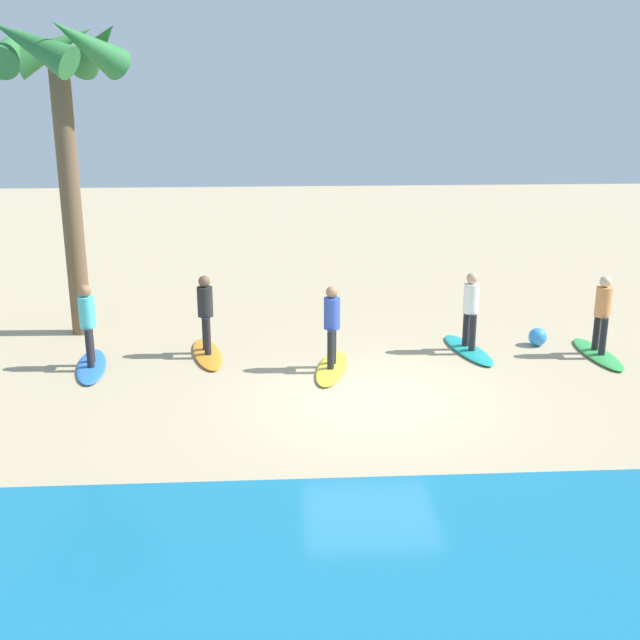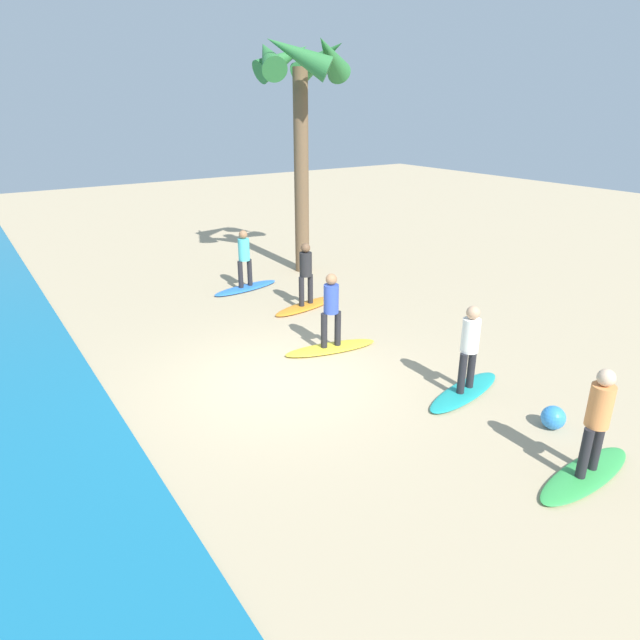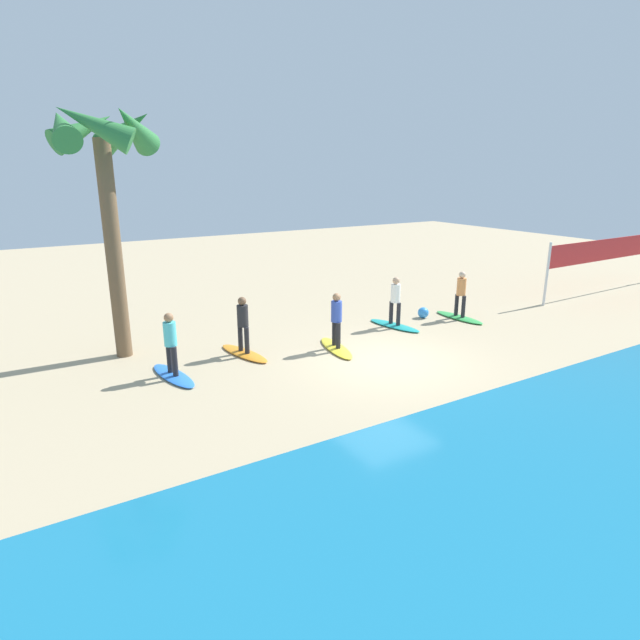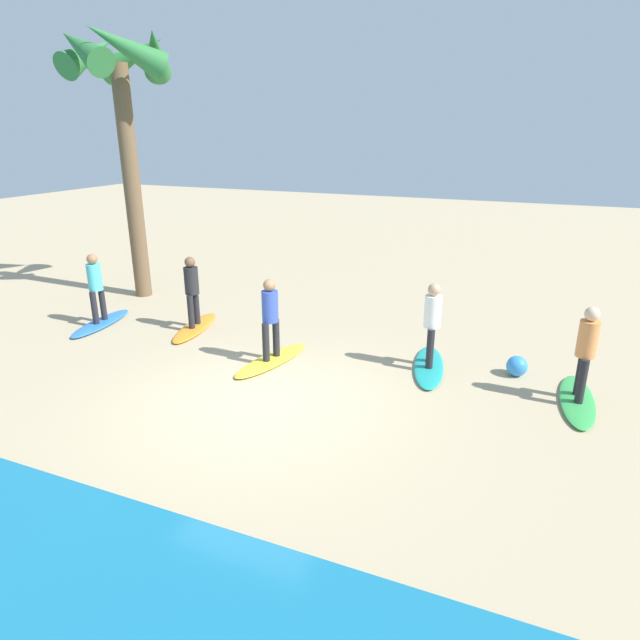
# 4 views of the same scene
# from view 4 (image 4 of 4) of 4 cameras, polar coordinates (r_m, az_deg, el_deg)

# --- Properties ---
(ground_plane) EXTENTS (60.00, 60.00, 0.00)m
(ground_plane) POSITION_cam_4_polar(r_m,az_deg,el_deg) (9.55, -6.19, -8.49)
(ground_plane) COLOR tan
(surfboard_green) EXTENTS (0.66, 2.12, 0.09)m
(surfboard_green) POSITION_cam_4_polar(r_m,az_deg,el_deg) (10.42, 25.27, -7.61)
(surfboard_green) COLOR green
(surfboard_green) RESTS_ON ground
(surfer_green) EXTENTS (0.32, 0.46, 1.64)m
(surfer_green) POSITION_cam_4_polar(r_m,az_deg,el_deg) (10.04, 26.07, -2.54)
(surfer_green) COLOR #232328
(surfer_green) RESTS_ON surfboard_green
(surfboard_teal) EXTENTS (0.96, 2.17, 0.09)m
(surfboard_teal) POSITION_cam_4_polar(r_m,az_deg,el_deg) (10.93, 11.29, -4.77)
(surfboard_teal) COLOR teal
(surfboard_teal) RESTS_ON ground
(surfer_teal) EXTENTS (0.32, 0.45, 1.64)m
(surfer_teal) POSITION_cam_4_polar(r_m,az_deg,el_deg) (10.57, 11.64, 0.14)
(surfer_teal) COLOR #232328
(surfer_teal) RESTS_ON surfboard_teal
(surfboard_yellow) EXTENTS (0.97, 2.17, 0.09)m
(surfboard_yellow) POSITION_cam_4_polar(r_m,az_deg,el_deg) (11.04, -5.07, -4.19)
(surfboard_yellow) COLOR yellow
(surfboard_yellow) RESTS_ON ground
(surfer_yellow) EXTENTS (0.32, 0.45, 1.64)m
(surfer_yellow) POSITION_cam_4_polar(r_m,az_deg,el_deg) (10.69, -5.22, 0.69)
(surfer_yellow) COLOR #232328
(surfer_yellow) RESTS_ON surfboard_yellow
(surfboard_orange) EXTENTS (0.97, 2.17, 0.09)m
(surfboard_orange) POSITION_cam_4_polar(r_m,az_deg,el_deg) (13.10, -12.91, -0.76)
(surfboard_orange) COLOR orange
(surfboard_orange) RESTS_ON ground
(surfer_orange) EXTENTS (0.32, 0.45, 1.64)m
(surfer_orange) POSITION_cam_4_polar(r_m,az_deg,el_deg) (12.80, -13.24, 3.41)
(surfer_orange) COLOR #232328
(surfer_orange) RESTS_ON surfboard_orange
(surfboard_blue) EXTENTS (0.87, 2.16, 0.09)m
(surfboard_blue) POSITION_cam_4_polar(r_m,az_deg,el_deg) (14.07, -21.90, -0.30)
(surfboard_blue) COLOR blue
(surfboard_blue) RESTS_ON ground
(surfer_blue) EXTENTS (0.32, 0.46, 1.64)m
(surfer_blue) POSITION_cam_4_polar(r_m,az_deg,el_deg) (13.80, -22.41, 3.59)
(surfer_blue) COLOR #232328
(surfer_blue) RESTS_ON surfboard_blue
(palm_tree) EXTENTS (2.88, 3.03, 6.93)m
(palm_tree) POSITION_cam_4_polar(r_m,az_deg,el_deg) (15.64, -20.13, 22.38)
(palm_tree) COLOR brown
(palm_tree) RESTS_ON ground
(beach_ball) EXTENTS (0.39, 0.39, 0.39)m
(beach_ball) POSITION_cam_4_polar(r_m,az_deg,el_deg) (11.01, 19.88, -4.54)
(beach_ball) COLOR #338CE5
(beach_ball) RESTS_ON ground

